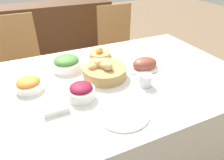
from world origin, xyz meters
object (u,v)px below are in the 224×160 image
(egg_basket, at_px, (100,53))
(green_salad_bowl, at_px, (67,63))
(beet_salad_bowl, at_px, (81,91))
(spoon, at_px, (154,103))
(chair_far_left, at_px, (21,67))
(drinking_cup, at_px, (146,80))
(carrot_bowl, at_px, (29,84))
(dinner_plate, at_px, (123,113))
(bread_basket, at_px, (104,71))
(ham_platter, at_px, (145,64))
(chair_far_right, at_px, (119,49))
(sideboard, at_px, (56,38))
(fork, at_px, (93,122))
(knife, at_px, (150,105))
(butter_dish, at_px, (56,108))

(egg_basket, distance_m, green_salad_bowl, 0.31)
(beet_salad_bowl, distance_m, spoon, 0.41)
(chair_far_left, bearing_deg, drinking_cup, -57.78)
(spoon, xyz_separation_m, drinking_cup, (0.05, 0.17, 0.03))
(carrot_bowl, bearing_deg, dinner_plate, -45.73)
(drinking_cup, bearing_deg, bread_basket, 133.73)
(ham_platter, relative_size, spoon, 1.61)
(chair_far_right, relative_size, spoon, 5.79)
(sideboard, height_order, bread_basket, sideboard)
(chair_far_left, height_order, chair_far_right, same)
(sideboard, bearing_deg, fork, -95.19)
(chair_far_right, height_order, bread_basket, chair_far_right)
(knife, distance_m, butter_dish, 0.50)
(carrot_bowl, relative_size, spoon, 0.92)
(chair_far_left, distance_m, spoon, 1.45)
(knife, bearing_deg, carrot_bowl, 145.14)
(beet_salad_bowl, distance_m, dinner_plate, 0.26)
(carrot_bowl, xyz_separation_m, green_salad_bowl, (0.27, 0.16, 0.01))
(bread_basket, bearing_deg, drinking_cup, -46.27)
(chair_far_right, distance_m, spoon, 1.36)
(fork, distance_m, drinking_cup, 0.45)
(bread_basket, xyz_separation_m, green_salad_bowl, (-0.20, 0.20, 0.00))
(carrot_bowl, bearing_deg, butter_dish, -68.20)
(beet_salad_bowl, bearing_deg, ham_platter, 16.95)
(egg_basket, xyz_separation_m, spoon, (0.05, -0.68, -0.02))
(chair_far_right, distance_m, beet_salad_bowl, 1.33)
(carrot_bowl, distance_m, spoon, 0.74)
(knife, distance_m, spoon, 0.03)
(dinner_plate, bearing_deg, sideboard, 89.25)
(ham_platter, bearing_deg, bread_basket, 178.55)
(chair_far_right, relative_size, beet_salad_bowl, 6.66)
(carrot_bowl, xyz_separation_m, beet_salad_bowl, (0.26, -0.21, 0.01))
(egg_basket, xyz_separation_m, fork, (-0.31, -0.68, -0.02))
(egg_basket, relative_size, green_salad_bowl, 0.85)
(chair_far_left, bearing_deg, green_salad_bowl, -65.62)
(beet_salad_bowl, bearing_deg, egg_basket, 57.97)
(sideboard, bearing_deg, bread_basket, -89.21)
(fork, distance_m, knife, 0.33)
(chair_far_left, xyz_separation_m, beet_salad_bowl, (0.32, -1.06, 0.29))
(fork, bearing_deg, spoon, 1.43)
(spoon, bearing_deg, egg_basket, 92.76)
(dinner_plate, bearing_deg, spoon, 0.00)
(dinner_plate, height_order, knife, dinner_plate)
(spoon, bearing_deg, butter_dish, 160.77)
(bread_basket, bearing_deg, knife, -73.48)
(sideboard, relative_size, ham_platter, 5.43)
(ham_platter, distance_m, drinking_cup, 0.23)
(green_salad_bowl, distance_m, butter_dish, 0.45)
(chair_far_left, xyz_separation_m, bread_basket, (0.52, -0.89, 0.29))
(chair_far_left, bearing_deg, dinner_plate, -70.63)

